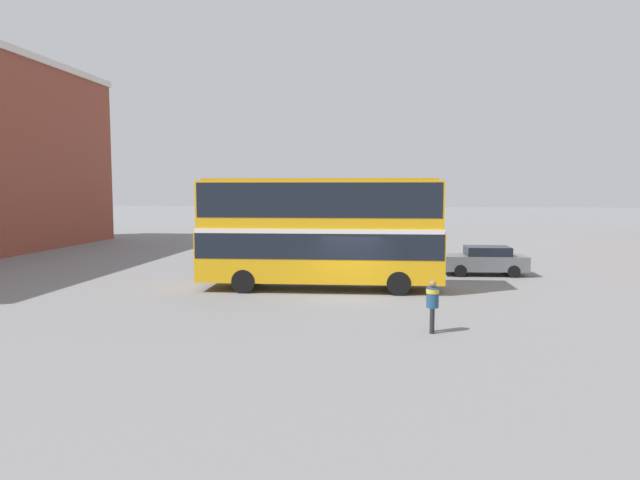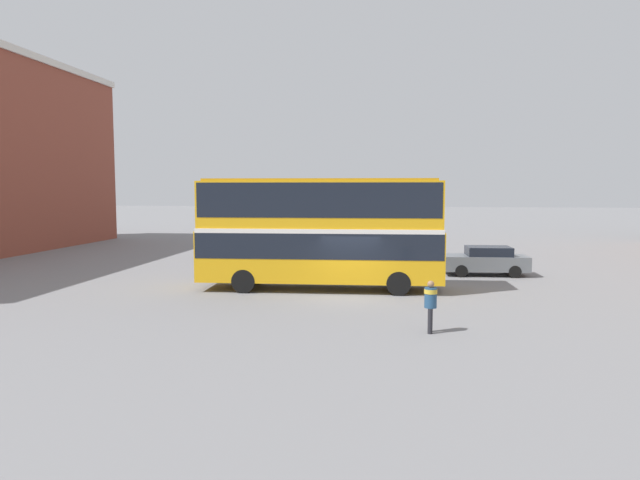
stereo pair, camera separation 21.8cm
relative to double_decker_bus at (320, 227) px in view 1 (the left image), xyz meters
name	(u,v)px [view 1 (the left image)]	position (x,y,z in m)	size (l,w,h in m)	color
ground_plane	(350,297)	(1.45, -1.63, -2.82)	(240.00, 240.00, 0.00)	slate
double_decker_bus	(320,227)	(0.00, 0.00, 0.00)	(10.82, 3.03, 4.94)	gold
pedestrian_foreground	(432,301)	(4.41, -7.21, -1.81)	(0.44, 0.44, 1.65)	#232328
parked_car_kerb_near	(237,242)	(-7.65, 14.06, -2.08)	(4.11, 2.26, 1.45)	silver
parked_car_kerb_far	(355,246)	(0.87, 11.85, -2.05)	(4.20, 2.26, 1.53)	navy
parked_car_side_street	(484,260)	(8.02, 5.30, -2.05)	(4.37, 1.99, 1.50)	slate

